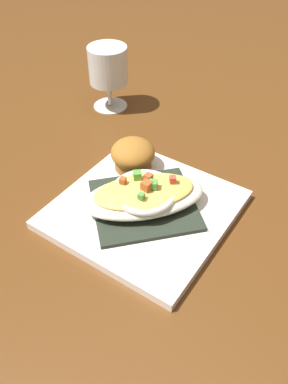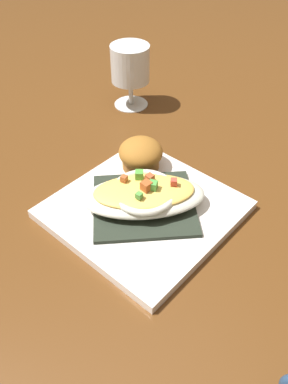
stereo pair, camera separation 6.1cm
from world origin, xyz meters
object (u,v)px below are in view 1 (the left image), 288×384
Objects in this scene: square_plate at (144,209)px; stemmed_glass at (108,69)px; gratin_dish at (144,194)px; muffin at (133,155)px.

stemmed_glass is at bearing 149.57° from square_plate.
gratin_dish is 0.35m from stemmed_glass.
muffin is at bearing -29.77° from stemmed_glass.
stemmed_glass reaches higher than muffin.
stemmed_glass reaches higher than gratin_dish.
gratin_dish is at bearing -31.98° from muffin.
muffin is at bearing 147.99° from square_plate.
square_plate is 3.39× the size of muffin.
muffin is 0.57× the size of stemmed_glass.
muffin reaches higher than square_plate.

